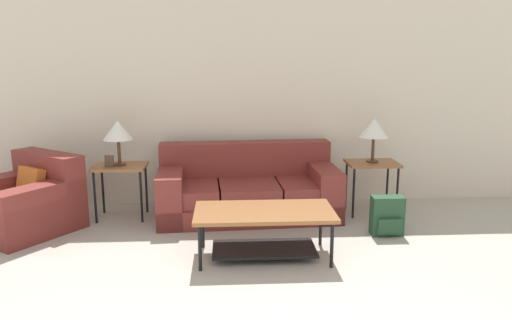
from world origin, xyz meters
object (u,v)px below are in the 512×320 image
object	(u,v)px
armchair	(26,204)
coffee_table	(264,222)
couch	(248,191)
side_table_left	(120,171)
side_table_right	(372,168)
table_lamp_left	(118,131)
table_lamp_right	(374,129)
backpack	(387,216)

from	to	relation	value
armchair	coffee_table	distance (m)	2.64
couch	side_table_left	bearing A→B (deg)	-179.48
side_table_right	table_lamp_left	size ratio (longest dim) A/B	1.21
table_lamp_left	table_lamp_right	size ratio (longest dim) A/B	1.00
coffee_table	backpack	world-z (taller)	coffee_table
table_lamp_left	backpack	bearing A→B (deg)	-14.23
side_table_left	table_lamp_right	size ratio (longest dim) A/B	1.21
armchair	side_table_left	bearing A→B (deg)	20.80
armchair	side_table_right	bearing A→B (deg)	5.27
couch	armchair	size ratio (longest dim) A/B	1.58
backpack	couch	bearing A→B (deg)	152.47
side_table_left	side_table_right	xyz separation A→B (m)	(2.92, 0.00, 0.00)
backpack	coffee_table	bearing A→B (deg)	-158.98
coffee_table	side_table_left	bearing A→B (deg)	141.40
backpack	armchair	bearing A→B (deg)	174.38
table_lamp_right	backpack	bearing A→B (deg)	-92.59
coffee_table	backpack	distance (m)	1.43
couch	table_lamp_right	xyz separation A→B (m)	(1.46, -0.01, 0.72)
coffee_table	side_table_right	xyz separation A→B (m)	(1.36, 1.24, 0.21)
side_table_left	coffee_table	bearing A→B (deg)	-38.60
coffee_table	side_table_right	bearing A→B (deg)	42.36
table_lamp_right	side_table_left	bearing A→B (deg)	180.00
side_table_left	side_table_right	world-z (taller)	same
armchair	side_table_left	size ratio (longest dim) A/B	2.14
couch	armchair	bearing A→B (deg)	-171.24
side_table_right	couch	bearing A→B (deg)	179.48
coffee_table	table_lamp_left	distance (m)	2.10
side_table_left	backpack	size ratio (longest dim) A/B	1.50
couch	side_table_left	distance (m)	1.48
couch	side_table_right	xyz separation A→B (m)	(1.46, -0.01, 0.26)
coffee_table	backpack	bearing A→B (deg)	21.02
coffee_table	table_lamp_right	world-z (taller)	table_lamp_right
side_table_right	backpack	world-z (taller)	side_table_right
side_table_right	table_lamp_right	world-z (taller)	table_lamp_right
coffee_table	armchair	bearing A→B (deg)	160.41
table_lamp_right	table_lamp_left	bearing A→B (deg)	180.00
side_table_right	table_lamp_left	world-z (taller)	table_lamp_left
table_lamp_left	table_lamp_right	distance (m)	2.92
backpack	side_table_left	bearing A→B (deg)	165.77
couch	backpack	distance (m)	1.61
armchair	backpack	xyz separation A→B (m)	(3.82, -0.38, -0.09)
couch	backpack	world-z (taller)	couch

